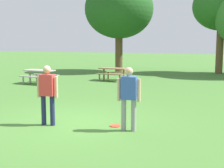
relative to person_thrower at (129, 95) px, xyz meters
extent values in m
plane|color=#447530|center=(-1.77, 0.02, -0.94)|extent=(120.00, 120.00, 0.00)
cylinder|color=gray|center=(0.13, 0.03, -0.53)|extent=(0.13, 0.13, 0.82)
cylinder|color=gray|center=(-0.13, -0.03, -0.53)|extent=(0.13, 0.13, 0.82)
cube|color=#3856B7|center=(0.00, 0.00, 0.17)|extent=(0.42, 0.29, 0.58)
sphere|color=tan|center=(0.00, 0.00, 0.59)|extent=(0.21, 0.21, 0.21)
cylinder|color=tan|center=(0.25, 0.05, 0.12)|extent=(0.09, 0.09, 0.58)
cylinder|color=tan|center=(-0.25, -0.05, 0.12)|extent=(0.09, 0.09, 0.58)
cylinder|color=#1E234C|center=(-2.33, -0.49, -0.53)|extent=(0.13, 0.13, 0.82)
cylinder|color=#1E234C|center=(-2.07, -0.44, -0.53)|extent=(0.13, 0.13, 0.82)
cube|color=#D83838|center=(-2.20, -0.47, 0.17)|extent=(0.42, 0.29, 0.58)
sphere|color=tan|center=(-2.20, -0.47, 0.59)|extent=(0.21, 0.21, 0.21)
cylinder|color=tan|center=(-2.46, -0.52, 0.12)|extent=(0.09, 0.09, 0.58)
cylinder|color=tan|center=(-1.95, -0.41, 0.12)|extent=(0.09, 0.09, 0.58)
cylinder|color=#E04733|center=(-0.49, 0.24, -0.93)|extent=(0.29, 0.29, 0.03)
cube|color=#B2ADA3|center=(-8.18, 6.42, -0.20)|extent=(1.72, 0.80, 0.06)
cube|color=#A49F96|center=(-8.16, 5.84, -0.50)|extent=(1.71, 0.30, 0.05)
cube|color=#A49F96|center=(-8.19, 7.00, -0.50)|extent=(1.71, 0.30, 0.05)
cylinder|color=#A49F96|center=(-8.84, 6.41, -0.59)|extent=(0.11, 0.11, 0.71)
cylinder|color=#A49F96|center=(-8.83, 5.83, -0.73)|extent=(0.09, 0.09, 0.41)
cylinder|color=#A49F96|center=(-8.86, 6.99, -0.73)|extent=(0.09, 0.09, 0.41)
cylinder|color=#A49F96|center=(-7.52, 6.44, -0.59)|extent=(0.11, 0.11, 0.71)
cylinder|color=#A49F96|center=(-7.50, 5.86, -0.73)|extent=(0.09, 0.09, 0.41)
cylinder|color=#A49F96|center=(-7.53, 7.02, -0.73)|extent=(0.09, 0.09, 0.41)
cube|color=olive|center=(-5.07, 9.52, -0.20)|extent=(1.71, 0.77, 0.06)
cube|color=olive|center=(-5.06, 8.94, -0.50)|extent=(1.70, 0.27, 0.05)
cube|color=olive|center=(-5.07, 10.10, -0.50)|extent=(1.70, 0.27, 0.05)
cylinder|color=olive|center=(-5.73, 9.51, -0.59)|extent=(0.11, 0.11, 0.71)
cylinder|color=olive|center=(-5.73, 8.93, -0.73)|extent=(0.09, 0.09, 0.41)
cylinder|color=olive|center=(-5.74, 10.09, -0.73)|extent=(0.09, 0.09, 0.41)
cylinder|color=olive|center=(-4.41, 9.52, -0.59)|extent=(0.11, 0.11, 0.71)
cylinder|color=olive|center=(-4.40, 8.94, -0.73)|extent=(0.09, 0.09, 0.41)
cylinder|color=olive|center=(-4.41, 10.10, -0.73)|extent=(0.09, 0.09, 0.41)
cylinder|color=brown|center=(-7.23, 14.90, 0.76)|extent=(0.57, 0.57, 3.40)
ellipsoid|color=#21511E|center=(-7.23, 14.90, 3.91)|extent=(5.29, 5.29, 4.50)
cylinder|color=brown|center=(0.04, 17.00, 0.95)|extent=(0.53, 0.53, 3.79)
ellipsoid|color=#286023|center=(0.04, 17.00, 4.00)|extent=(4.17, 4.17, 3.54)
camera|label=1|loc=(3.03, -7.09, 1.29)|focal=49.32mm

